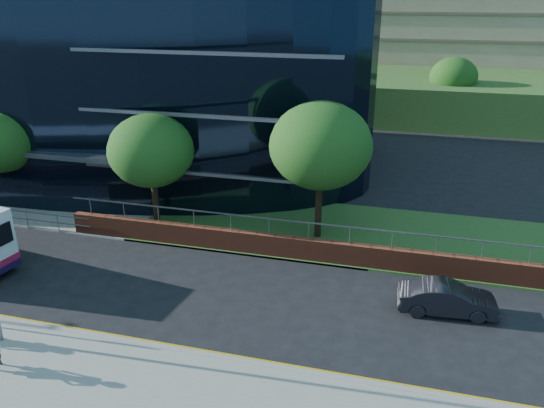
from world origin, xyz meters
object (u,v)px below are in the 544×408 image
(tree_far_b, at_px, (1,142))
(tree_far_c, at_px, (151,151))
(tree_dist_e, at_px, (453,77))
(tree_far_d, at_px, (321,146))
(parked_car, at_px, (447,299))

(tree_far_b, relative_size, tree_far_c, 0.93)
(tree_far_b, relative_size, tree_dist_e, 0.93)
(tree_far_c, xyz_separation_m, tree_far_d, (9.00, 1.00, 0.65))
(tree_dist_e, xyz_separation_m, parked_car, (-1.54, -35.70, -3.87))
(parked_car, bearing_deg, tree_dist_e, -7.62)
(tree_far_c, height_order, tree_far_d, tree_far_d)
(tree_far_b, height_order, tree_dist_e, tree_dist_e)
(tree_far_d, relative_size, tree_dist_e, 1.14)
(tree_far_c, height_order, tree_dist_e, same)
(parked_car, bearing_deg, tree_far_b, 73.31)
(tree_far_b, xyz_separation_m, tree_far_c, (10.00, -0.50, 0.33))
(tree_dist_e, height_order, parked_car, tree_dist_e)
(tree_far_b, height_order, parked_car, tree_far_b)
(tree_far_b, bearing_deg, tree_far_d, 1.51)
(tree_far_b, distance_m, tree_dist_e, 40.74)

